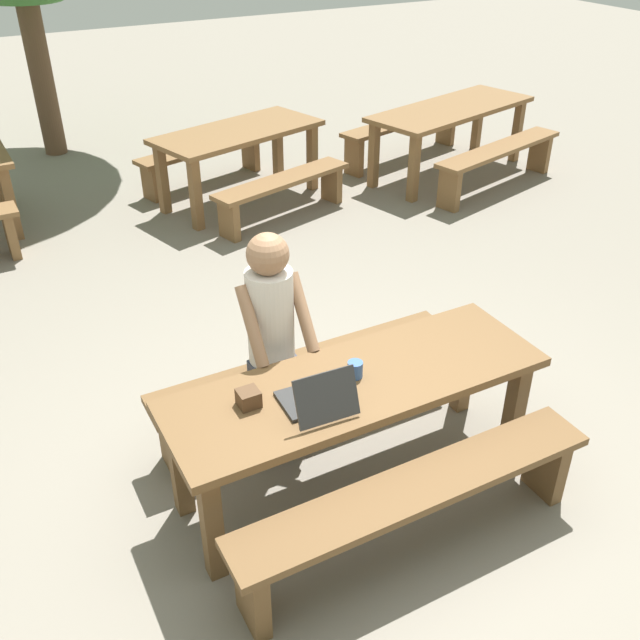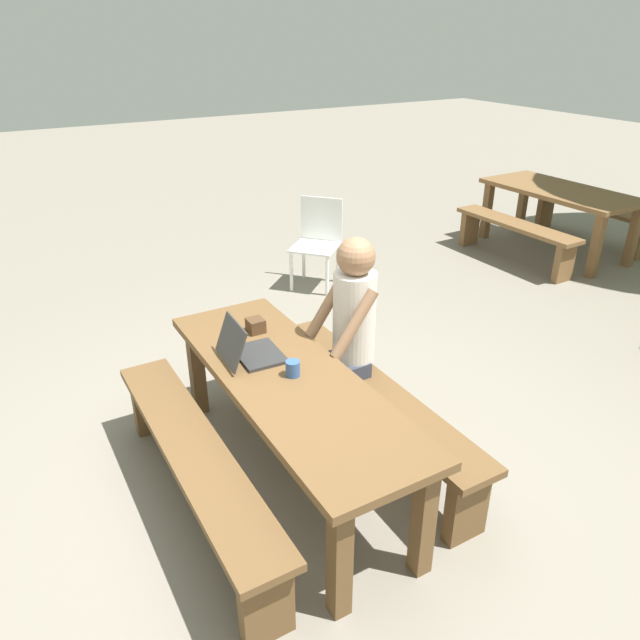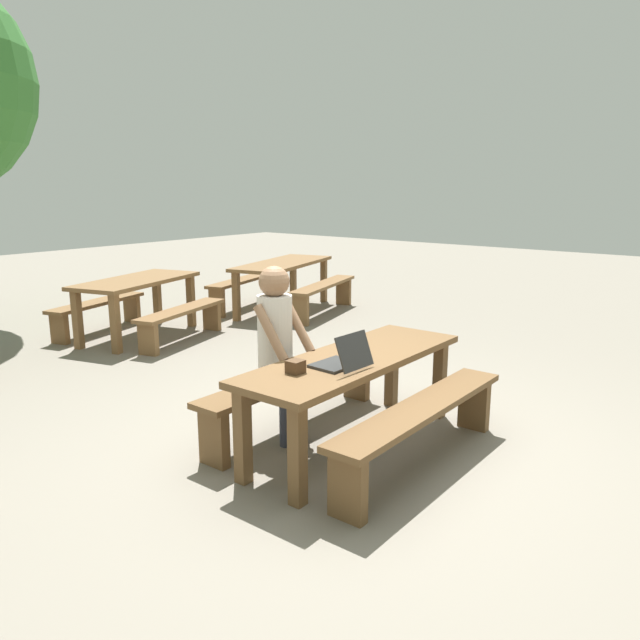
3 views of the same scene
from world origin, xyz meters
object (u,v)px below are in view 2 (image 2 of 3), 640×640
plastic_chair (318,240)px  picnic_table_distant (560,199)px  small_pouch (256,325)px  picnic_table_front (289,393)px  laptop (248,349)px  coffee_mug (293,368)px  person_seated (349,325)px

plastic_chair → picnic_table_distant: plastic_chair is taller
small_pouch → plastic_chair: 2.51m
picnic_table_front → laptop: 0.36m
coffee_mug → laptop: bearing=-154.9°
plastic_chair → picnic_table_distant: 2.98m
small_pouch → person_seated: 0.59m
person_seated → plastic_chair: size_ratio=1.52×
coffee_mug → small_pouch: bearing=175.9°
coffee_mug → plastic_chair: plastic_chair is taller
picnic_table_front → small_pouch: size_ratio=19.49×
coffee_mug → plastic_chair: 3.00m
picnic_table_front → small_pouch: 0.61m
coffee_mug → picnic_table_distant: bearing=113.6°
picnic_table_front → plastic_chair: plastic_chair is taller
person_seated → picnic_table_distant: (-1.76, 4.02, -0.15)m
picnic_table_front → laptop: laptop is taller
laptop → person_seated: bearing=-93.0°
picnic_table_front → coffee_mug: size_ratio=22.77×
coffee_mug → person_seated: person_seated is taller
plastic_chair → picnic_table_front: bearing=-74.9°
picnic_table_front → small_pouch: (-0.58, 0.07, 0.15)m
laptop → picnic_table_distant: bearing=-67.2°
small_pouch → person_seated: (0.36, 0.47, 0.04)m
small_pouch → picnic_table_front: bearing=-6.7°
laptop → person_seated: (0.07, 0.65, 0.02)m
coffee_mug → picnic_table_distant: (-1.98, 4.53, -0.11)m
coffee_mug → plastic_chair: bearing=147.5°
laptop → picnic_table_distant: (-1.69, 4.67, -0.13)m
person_seated → plastic_chair: bearing=154.5°
picnic_table_front → laptop: bearing=-159.2°
person_seated → plastic_chair: (-2.30, 1.10, -0.31)m
small_pouch → plastic_chair: plastic_chair is taller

